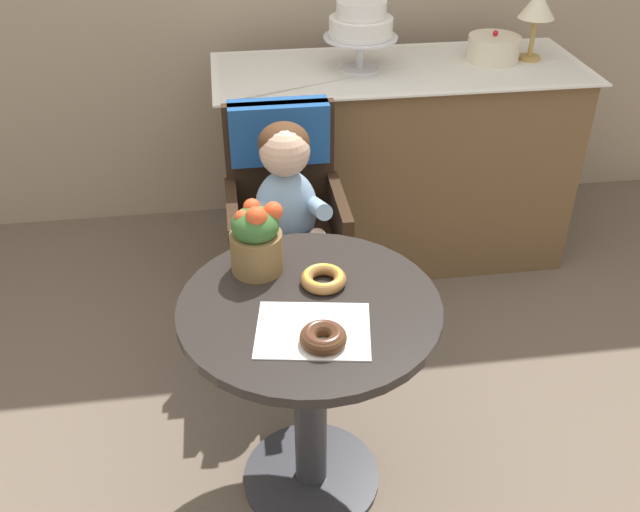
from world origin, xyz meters
The scene contains 12 objects.
ground_plane centered at (0.00, 0.00, 0.00)m, with size 8.00×8.00×0.00m, color #6B5B4C.
cafe_table centered at (0.00, 0.00, 0.51)m, with size 0.72×0.72×0.72m.
wicker_chair centered at (0.00, 0.76, 0.64)m, with size 0.42×0.45×0.95m.
seated_child centered at (0.00, 0.61, 0.68)m, with size 0.27×0.32×0.73m.
paper_napkin centered at (-0.01, -0.11, 0.72)m, with size 0.29×0.23×0.00m, color white.
donut_front centered at (0.01, -0.17, 0.74)m, with size 0.12×0.12×0.05m.
donut_mid centered at (0.05, 0.08, 0.74)m, with size 0.13×0.13×0.04m.
flower_vase centered at (-0.13, 0.18, 0.83)m, with size 0.15×0.15×0.22m.
display_counter centered at (0.55, 1.30, 0.45)m, with size 1.56×0.62×0.90m.
tiered_cake_stand centered at (0.38, 1.30, 1.09)m, with size 0.30×0.30×0.28m.
round_layer_cake centered at (0.96, 1.34, 0.95)m, with size 0.22×0.22×0.13m.
table_lamp centered at (1.12, 1.33, 1.12)m, with size 0.15×0.15×0.28m.
Camera 1 is at (-0.18, -1.51, 1.90)m, focal length 39.84 mm.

